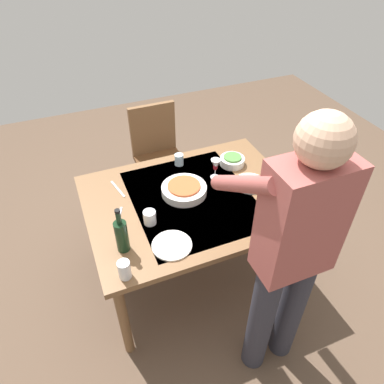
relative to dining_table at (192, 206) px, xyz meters
name	(u,v)px	position (x,y,z in m)	size (l,w,h in m)	color
ground_plane	(192,267)	(0.00, 0.00, -0.65)	(6.00, 6.00, 0.00)	brown
dining_table	(192,206)	(0.00, 0.00, 0.00)	(1.37, 1.05, 0.72)	brown
chair_near	(157,151)	(-0.04, -0.91, -0.12)	(0.40, 0.40, 0.91)	#523019
person_server	(291,250)	(-0.18, 0.79, 0.31)	(0.42, 0.61, 1.69)	#2D2D38
wine_bottle	(122,235)	(0.52, 0.26, 0.18)	(0.07, 0.07, 0.30)	black
wine_glass_left	(216,165)	(-0.23, -0.14, 0.17)	(0.07, 0.07, 0.15)	white
water_cup_near_left	(150,217)	(0.32, 0.12, 0.11)	(0.08, 0.08, 0.09)	silver
water_cup_near_right	(179,160)	(-0.06, -0.39, 0.11)	(0.06, 0.06, 0.09)	silver
water_cup_far_left	(124,270)	(0.56, 0.45, 0.12)	(0.07, 0.07, 0.11)	silver
serving_bowl_pasta	(184,189)	(0.03, -0.06, 0.10)	(0.30, 0.30, 0.07)	white
side_bowl_salad	(232,160)	(-0.42, -0.24, 0.10)	(0.18, 0.18, 0.07)	white
dinner_plate_near	(250,183)	(-0.43, 0.02, 0.08)	(0.23, 0.23, 0.01)	white
dinner_plate_far	(172,245)	(0.26, 0.34, 0.08)	(0.23, 0.23, 0.01)	white
table_knife	(118,189)	(0.43, -0.27, 0.07)	(0.01, 0.20, 0.01)	silver
table_fork	(119,217)	(0.49, 0.00, 0.07)	(0.01, 0.18, 0.01)	silver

